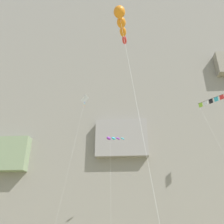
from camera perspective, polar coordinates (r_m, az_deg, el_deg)
The scene contains 5 objects.
cliff_face at distance 74.68m, azimuth 2.60°, elevation 2.90°, with size 180.00×28.63×75.27m.
kite_diamond_low_left at distance 43.50m, azimuth -7.03°, elevation 2.07°, with size 3.43×4.34×24.27m.
kite_windsock_far_left at distance 45.70m, azimuth 0.27°, elevation -6.64°, with size 3.69×8.04×17.77m.
kite_banner_low_center at distance 31.48m, azimuth 24.67°, elevation 2.31°, with size 3.56×3.55×16.63m.
kite_windsock_high_left at distance 19.35m, azimuth 2.29°, elevation 21.53°, with size 2.34×5.97×17.28m.
Camera 1 is at (2.08, -3.93, 2.69)m, focal length 36.71 mm.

